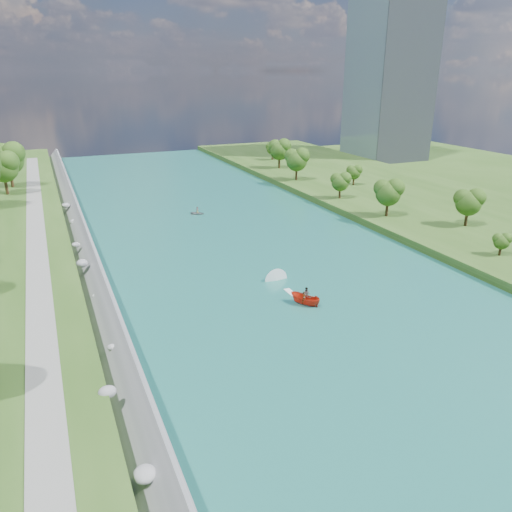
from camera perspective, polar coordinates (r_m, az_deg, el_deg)
name	(u,v)px	position (r m, az deg, el deg)	size (l,w,h in m)	color
ground	(309,305)	(66.81, 6.06, -5.64)	(260.00, 260.00, 0.00)	#2D5119
river_water	(251,257)	(83.32, -0.61, -0.08)	(55.00, 240.00, 0.10)	#175A4D
berm_east	(475,220)	(111.03, 23.73, 3.80)	(44.00, 240.00, 1.50)	#2D5119
riprap_bank	(89,272)	(76.46, -18.57, -1.70)	(4.26, 236.00, 4.29)	slate
riverside_path	(38,265)	(76.51, -23.69, -0.98)	(3.00, 200.00, 0.10)	gray
office_tower	(390,68)	(185.18, 15.07, 19.99)	(22.00, 22.00, 60.00)	gray
trees_east	(386,188)	(110.31, 14.64, 7.56)	(15.61, 142.09, 10.30)	#2A4E14
motorboat	(300,295)	(67.64, 5.07, -4.49)	(3.72, 18.98, 2.16)	red
raft	(197,213)	(108.83, -6.71, 4.95)	(3.73, 3.55, 1.63)	gray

